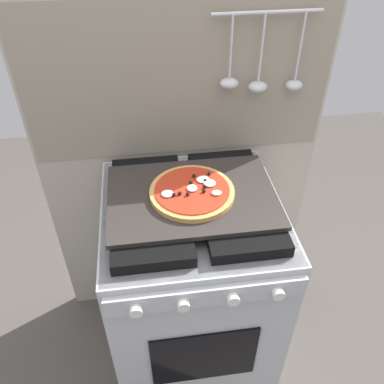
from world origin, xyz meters
TOP-DOWN VIEW (x-y plane):
  - ground_plane at (0.00, 0.00)m, footprint 4.00×4.00m
  - kitchen_backsplash at (0.00, 0.33)m, footprint 1.10×0.09m
  - stove at (-0.00, -0.00)m, footprint 0.60×0.64m
  - baking_tray at (0.00, 0.00)m, footprint 0.54×0.38m
  - pizza_left at (0.00, 0.00)m, footprint 0.27×0.27m

SIDE VIEW (x-z plane):
  - ground_plane at x=0.00m, z-range 0.00..0.00m
  - stove at x=0.00m, z-range 0.00..0.90m
  - kitchen_backsplash at x=0.00m, z-range 0.01..1.56m
  - baking_tray at x=0.00m, z-range 0.90..0.92m
  - pizza_left at x=0.00m, z-range 0.91..0.94m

